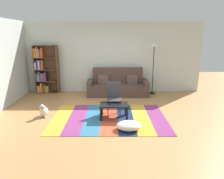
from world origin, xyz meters
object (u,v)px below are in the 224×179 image
object	(u,v)px
couch	(117,86)
dog	(43,111)
tv_remote	(110,104)
bookshelf	(43,71)
folding_chair	(113,95)
standing_lamp	(153,51)
coffee_table	(113,107)
pouf	(128,126)

from	to	relation	value
couch	dog	distance (m)	3.05
tv_remote	bookshelf	bearing A→B (deg)	174.34
folding_chair	couch	bearing A→B (deg)	123.77
bookshelf	folding_chair	size ratio (longest dim) A/B	2.04
standing_lamp	folding_chair	distance (m)	2.78
tv_remote	folding_chair	world-z (taller)	folding_chair
dog	coffee_table	bearing A→B (deg)	-3.05
couch	tv_remote	xyz separation A→B (m)	(-0.25, -2.31, 0.07)
couch	folding_chair	distance (m)	1.95
bookshelf	standing_lamp	world-z (taller)	standing_lamp
dog	tv_remote	distance (m)	1.88
bookshelf	tv_remote	distance (m)	3.69
standing_lamp	bookshelf	bearing A→B (deg)	178.07
pouf	standing_lamp	bearing A→B (deg)	70.07
dog	couch	bearing A→B (deg)	46.19
pouf	dog	world-z (taller)	dog
bookshelf	coffee_table	world-z (taller)	bookshelf
dog	tv_remote	xyz separation A→B (m)	(1.86, -0.11, 0.25)
coffee_table	tv_remote	bearing A→B (deg)	-172.96
couch	coffee_table	distance (m)	2.31
bookshelf	folding_chair	distance (m)	3.50
couch	dog	world-z (taller)	couch
bookshelf	coffee_table	xyz separation A→B (m)	(2.68, -2.58, -0.54)
pouf	coffee_table	bearing A→B (deg)	115.05
bookshelf	tv_remote	size ratio (longest dim) A/B	12.21
couch	folding_chair	bearing A→B (deg)	-94.80
couch	tv_remote	size ratio (longest dim) A/B	15.07
standing_lamp	couch	bearing A→B (deg)	-173.97
bookshelf	coffee_table	distance (m)	3.76
couch	standing_lamp	xyz separation A→B (m)	(1.33, 0.14, 1.28)
coffee_table	dog	size ratio (longest dim) A/B	1.90
bookshelf	standing_lamp	bearing A→B (deg)	-1.93
couch	dog	bearing A→B (deg)	-133.81
bookshelf	dog	bearing A→B (deg)	-73.46
couch	standing_lamp	size ratio (longest dim) A/B	1.17
standing_lamp	dog	bearing A→B (deg)	-145.81
tv_remote	dog	bearing A→B (deg)	-144.16
couch	folding_chair	world-z (taller)	couch
coffee_table	folding_chair	distance (m)	0.42
standing_lamp	tv_remote	xyz separation A→B (m)	(-1.59, -2.45, -1.21)
bookshelf	standing_lamp	distance (m)	4.25
bookshelf	folding_chair	bearing A→B (deg)	-39.61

